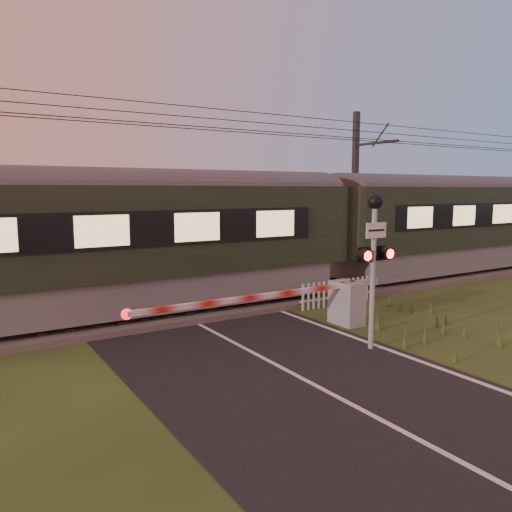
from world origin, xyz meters
TOP-DOWN VIEW (x-y plane):
  - ground at (0.00, 0.00)m, footprint 160.00×160.00m
  - road at (0.02, -0.23)m, footprint 6.00×140.00m
  - track_bed at (0.00, 6.50)m, footprint 140.00×3.40m
  - overhead_wires at (0.00, 6.50)m, footprint 120.00×0.62m
  - train at (5.85, 6.50)m, footprint 42.47×2.93m
  - boom_gate at (3.16, 2.77)m, footprint 7.31×0.91m
  - crossing_signal at (2.49, 0.82)m, footprint 0.91×0.36m
  - picket_fence at (4.83, 4.60)m, footprint 3.06×0.07m
  - catenary_mast at (9.32, 8.72)m, footprint 0.22×2.46m

SIDE VIEW (x-z plane):
  - ground at x=0.00m, z-range 0.00..0.00m
  - road at x=0.02m, z-range 0.00..0.03m
  - track_bed at x=0.00m, z-range -0.13..0.26m
  - picket_fence at x=4.83m, z-range 0.00..0.84m
  - boom_gate at x=3.16m, z-range 0.06..1.27m
  - train at x=5.85m, z-range 0.28..4.24m
  - crossing_signal at x=2.49m, z-range 0.67..4.26m
  - catenary_mast at x=9.32m, z-range 0.14..7.08m
  - overhead_wires at x=0.00m, z-range 5.41..6.04m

